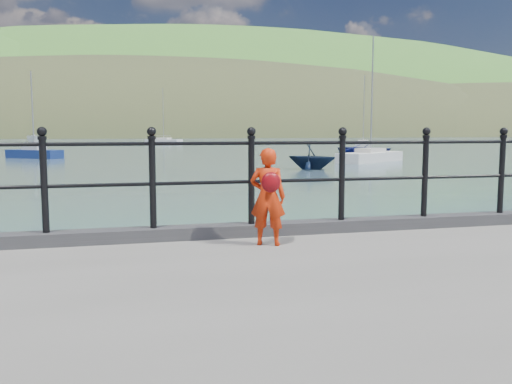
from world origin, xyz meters
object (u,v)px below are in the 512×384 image
object	(u,v)px
railing	(203,170)
launch_white	(37,142)
sailboat_deep	(164,141)
launch_navy	(312,157)
launch_blue	(365,149)
sailboat_port	(34,154)
sailboat_near	(370,157)
child	(268,196)
sailboat_far	(363,145)

from	to	relation	value
railing	launch_white	bearing A→B (deg)	99.37
launch_white	sailboat_deep	size ratio (longest dim) A/B	0.47
launch_navy	sailboat_deep	xyz separation A→B (m)	(-3.00, 69.13, -0.41)
sailboat_deep	railing	bearing A→B (deg)	-55.58
railing	launch_blue	bearing A→B (deg)	61.87
launch_navy	sailboat_deep	distance (m)	69.19
sailboat_deep	sailboat_port	bearing A→B (deg)	-67.36
sailboat_near	sailboat_port	bearing A→B (deg)	119.19
child	launch_navy	size ratio (longest dim) A/B	0.39
railing	sailboat_deep	bearing A→B (deg)	85.61
sailboat_near	railing	bearing A→B (deg)	-155.09
child	sailboat_far	bearing A→B (deg)	-92.72
launch_blue	sailboat_port	size ratio (longest dim) A/B	0.72
child	launch_white	bearing A→B (deg)	-56.49
railing	sailboat_port	distance (m)	42.45
child	sailboat_near	bearing A→B (deg)	-94.48
child	sailboat_port	world-z (taller)	sailboat_port
launch_navy	sailboat_far	world-z (taller)	sailboat_far
railing	sailboat_far	size ratio (longest dim) A/B	1.86
launch_white	launch_navy	bearing A→B (deg)	-59.86
sailboat_deep	child	bearing A→B (deg)	-55.16
launch_navy	sailboat_port	bearing A→B (deg)	84.27
launch_white	sailboat_far	size ratio (longest dim) A/B	0.49
launch_white	launch_navy	xyz separation A→B (m)	(20.31, -37.93, -0.17)
sailboat_near	launch_blue	bearing A→B (deg)	30.61
railing	sailboat_deep	xyz separation A→B (m)	(7.13, 92.90, -1.48)
railing	sailboat_near	bearing A→B (deg)	60.47
railing	sailboat_far	xyz separation A→B (m)	(30.87, 60.38, -1.48)
railing	sailboat_deep	world-z (taller)	sailboat_deep
railing	child	bearing A→B (deg)	-42.58
launch_white	sailboat_deep	distance (m)	35.68
railing	launch_navy	distance (m)	25.86
launch_white	sailboat_port	bearing A→B (deg)	-80.96
railing	child	distance (m)	0.92
sailboat_far	sailboat_near	bearing A→B (deg)	-177.82
launch_white	sailboat_far	xyz separation A→B (m)	(41.05, -1.32, -0.57)
sailboat_port	sailboat_deep	bearing A→B (deg)	112.00
launch_blue	launch_navy	size ratio (longest dim) A/B	1.85
railing	launch_navy	xyz separation A→B (m)	(10.13, 23.77, -1.07)
sailboat_far	sailboat_near	world-z (taller)	sailboat_far
sailboat_deep	sailboat_near	bearing A→B (deg)	-42.24
launch_navy	sailboat_port	size ratio (longest dim) A/B	0.39
railing	sailboat_deep	distance (m)	93.18
launch_blue	launch_navy	distance (m)	20.22
launch_navy	sailboat_near	xyz separation A→B (m)	(6.90, 6.29, -0.41)
launch_blue	sailboat_near	world-z (taller)	sailboat_near
launch_white	sailboat_near	distance (m)	41.74
railing	child	world-z (taller)	railing
railing	child	xyz separation A→B (m)	(0.65, -0.59, -0.26)
sailboat_far	sailboat_deep	size ratio (longest dim) A/B	0.97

